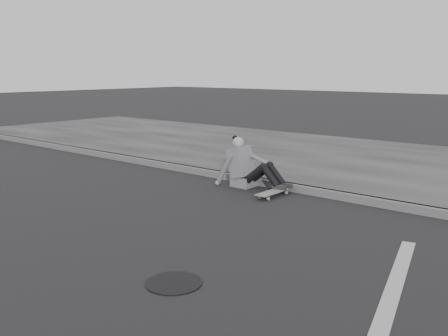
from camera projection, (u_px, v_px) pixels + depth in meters
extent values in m
plane|color=black|center=(172.00, 223.00, 6.61)|extent=(80.00, 80.00, 0.00)
cube|color=#4E4E4E|center=(280.00, 185.00, 8.54)|extent=(24.00, 0.16, 0.12)
cube|color=#333333|center=(357.00, 161.00, 10.82)|extent=(24.00, 6.00, 0.12)
cylinder|color=black|center=(174.00, 283.00, 4.75)|extent=(0.54, 0.54, 0.01)
cylinder|color=gray|center=(260.00, 197.00, 7.88)|extent=(0.03, 0.05, 0.05)
cylinder|color=gray|center=(268.00, 199.00, 7.78)|extent=(0.03, 0.05, 0.05)
cylinder|color=gray|center=(279.00, 191.00, 8.27)|extent=(0.03, 0.05, 0.05)
cylinder|color=gray|center=(286.00, 192.00, 8.18)|extent=(0.03, 0.05, 0.05)
cube|color=#2D2D30|center=(264.00, 196.00, 7.83)|extent=(0.16, 0.04, 0.03)
cube|color=#2D2D30|center=(283.00, 190.00, 8.22)|extent=(0.16, 0.04, 0.03)
cube|color=slate|center=(274.00, 191.00, 8.02)|extent=(0.20, 0.78, 0.02)
cube|color=#59595B|center=(244.00, 181.00, 8.71)|extent=(0.36, 0.34, 0.18)
cube|color=#59595B|center=(241.00, 162.00, 8.68)|extent=(0.37, 0.40, 0.57)
cube|color=#59595B|center=(235.00, 154.00, 8.74)|extent=(0.14, 0.30, 0.20)
cylinder|color=gray|center=(239.00, 148.00, 8.67)|extent=(0.09, 0.09, 0.08)
sphere|color=gray|center=(238.00, 143.00, 8.66)|extent=(0.20, 0.20, 0.20)
sphere|color=black|center=(235.00, 138.00, 8.72)|extent=(0.09, 0.09, 0.09)
cylinder|color=black|center=(255.00, 174.00, 8.40)|extent=(0.43, 0.13, 0.39)
cylinder|color=black|center=(262.00, 172.00, 8.54)|extent=(0.43, 0.13, 0.39)
cylinder|color=black|center=(270.00, 176.00, 8.21)|extent=(0.35, 0.11, 0.36)
cylinder|color=black|center=(276.00, 174.00, 8.35)|extent=(0.35, 0.11, 0.36)
sphere|color=black|center=(264.00, 167.00, 8.27)|extent=(0.13, 0.13, 0.13)
sphere|color=black|center=(270.00, 165.00, 8.41)|extent=(0.13, 0.13, 0.13)
cube|color=#242424|center=(279.00, 187.00, 8.13)|extent=(0.24, 0.08, 0.07)
cube|color=#242424|center=(285.00, 185.00, 8.26)|extent=(0.24, 0.08, 0.07)
cylinder|color=#59595B|center=(224.00, 170.00, 8.68)|extent=(0.38, 0.08, 0.58)
sphere|color=gray|center=(217.00, 183.00, 8.81)|extent=(0.08, 0.08, 0.08)
cylinder|color=#59595B|center=(257.00, 159.00, 8.64)|extent=(0.48, 0.08, 0.21)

